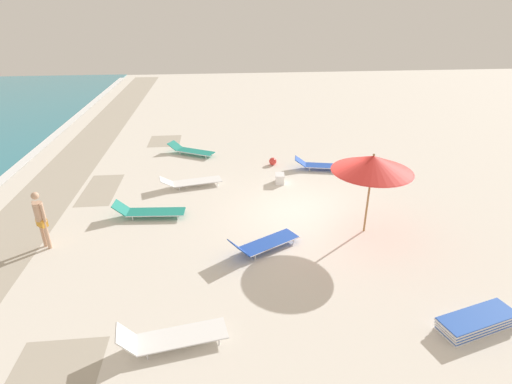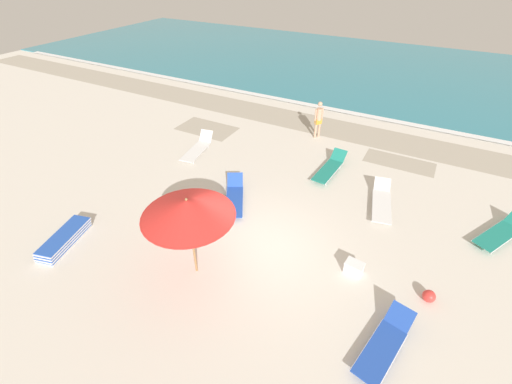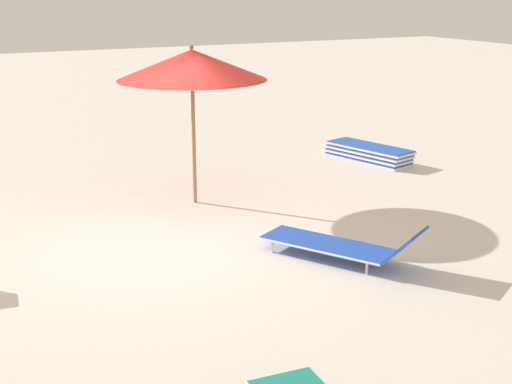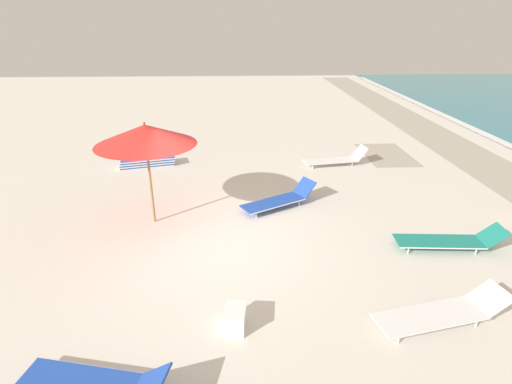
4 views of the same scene
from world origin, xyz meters
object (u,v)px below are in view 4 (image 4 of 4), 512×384
(sun_lounger_near_water_left, at_px, (280,199))
(cooler_box, at_px, (235,318))
(lounger_stack, at_px, (147,162))
(sun_lounger_beside_umbrella, at_px, (442,312))
(sun_lounger_near_water_right, at_px, (93,384))
(sun_lounger_under_umbrella, at_px, (449,240))
(beach_umbrella, at_px, (145,135))
(sun_lounger_mid_beach_solo, at_px, (336,159))

(sun_lounger_near_water_left, distance_m, cooler_box, 4.79)
(lounger_stack, bearing_deg, sun_lounger_near_water_left, 35.88)
(sun_lounger_beside_umbrella, height_order, cooler_box, sun_lounger_beside_umbrella)
(sun_lounger_beside_umbrella, relative_size, sun_lounger_near_water_right, 1.12)
(sun_lounger_under_umbrella, bearing_deg, beach_umbrella, -99.26)
(sun_lounger_under_umbrella, relative_size, sun_lounger_mid_beach_solo, 1.03)
(lounger_stack, xyz_separation_m, cooler_box, (8.13, 3.09, 0.02))
(sun_lounger_under_umbrella, height_order, cooler_box, sun_lounger_under_umbrella)
(lounger_stack, bearing_deg, sun_lounger_under_umbrella, 38.32)
(beach_umbrella, height_order, sun_lounger_mid_beach_solo, beach_umbrella)
(beach_umbrella, distance_m, sun_lounger_mid_beach_solo, 7.17)
(lounger_stack, bearing_deg, cooler_box, 5.84)
(beach_umbrella, relative_size, sun_lounger_mid_beach_solo, 1.12)
(sun_lounger_beside_umbrella, height_order, sun_lounger_mid_beach_solo, sun_lounger_mid_beach_solo)
(beach_umbrella, height_order, sun_lounger_beside_umbrella, beach_umbrella)
(beach_umbrella, bearing_deg, sun_lounger_mid_beach_solo, 126.07)
(sun_lounger_beside_umbrella, relative_size, sun_lounger_near_water_left, 1.12)
(beach_umbrella, bearing_deg, sun_lounger_beside_umbrella, 54.48)
(sun_lounger_under_umbrella, distance_m, sun_lounger_near_water_left, 4.24)
(sun_lounger_mid_beach_solo, bearing_deg, cooler_box, -33.45)
(sun_lounger_near_water_left, relative_size, cooler_box, 4.04)
(lounger_stack, relative_size, sun_lounger_near_water_left, 0.91)
(beach_umbrella, xyz_separation_m, sun_lounger_mid_beach_solo, (-4.05, 5.56, -2.03))
(sun_lounger_mid_beach_solo, bearing_deg, sun_lounger_under_umbrella, 2.56)
(lounger_stack, distance_m, cooler_box, 8.69)
(sun_lounger_under_umbrella, relative_size, sun_lounger_beside_umbrella, 0.96)
(sun_lounger_under_umbrella, xyz_separation_m, sun_lounger_near_water_right, (3.52, -6.63, -0.00))
(sun_lounger_near_water_left, relative_size, sun_lounger_mid_beach_solo, 0.95)
(beach_umbrella, relative_size, cooler_box, 4.76)
(beach_umbrella, distance_m, sun_lounger_near_water_right, 5.52)
(sun_lounger_beside_umbrella, bearing_deg, sun_lounger_near_water_right, -89.41)
(sun_lounger_near_water_left, bearing_deg, sun_lounger_mid_beach_solo, 115.51)
(lounger_stack, relative_size, sun_lounger_near_water_right, 0.91)
(beach_umbrella, bearing_deg, sun_lounger_near_water_right, 1.69)
(sun_lounger_beside_umbrella, xyz_separation_m, sun_lounger_near_water_right, (1.20, -5.35, 0.01))
(sun_lounger_near_water_right, distance_m, sun_lounger_mid_beach_solo, 10.65)
(beach_umbrella, relative_size, sun_lounger_near_water_left, 1.18)
(sun_lounger_under_umbrella, height_order, sun_lounger_beside_umbrella, sun_lounger_under_umbrella)
(lounger_stack, distance_m, sun_lounger_near_water_left, 5.53)
(sun_lounger_under_umbrella, bearing_deg, sun_lounger_near_water_right, -57.97)
(sun_lounger_beside_umbrella, bearing_deg, sun_lounger_mid_beach_solo, 167.58)
(cooler_box, bearing_deg, sun_lounger_near_water_left, 172.11)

